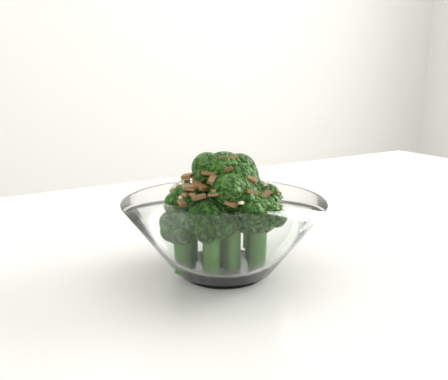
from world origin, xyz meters
name	(u,v)px	position (x,y,z in m)	size (l,w,h in m)	color
table	(327,285)	(0.01, -0.05, 0.68)	(1.33, 1.01, 0.75)	white
broccoli_dish	(224,227)	(-0.16, -0.12, 0.80)	(0.19, 0.19, 0.12)	white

